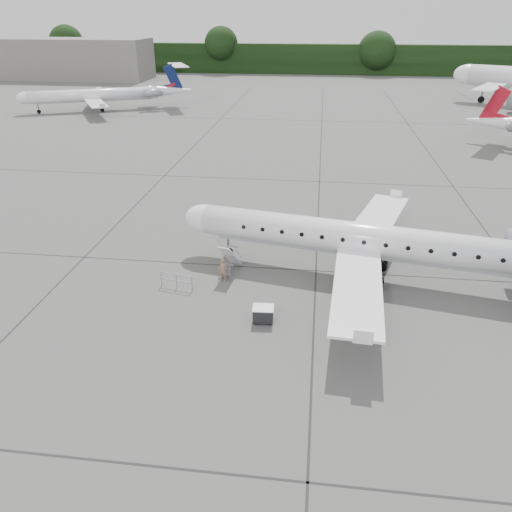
# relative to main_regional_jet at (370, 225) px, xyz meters

# --- Properties ---
(ground) EXTENTS (320.00, 320.00, 0.00)m
(ground) POSITION_rel_main_regional_jet_xyz_m (0.97, -7.13, -3.77)
(ground) COLOR #5B5B59
(ground) RESTS_ON ground
(treeline) EXTENTS (260.00, 4.00, 8.00)m
(treeline) POSITION_rel_main_regional_jet_xyz_m (0.97, 122.87, 0.23)
(treeline) COLOR black
(treeline) RESTS_ON ground
(terminal_building) EXTENTS (40.00, 14.00, 10.00)m
(terminal_building) POSITION_rel_main_regional_jet_xyz_m (-69.03, 102.87, 1.23)
(terminal_building) COLOR slate
(terminal_building) RESTS_ON ground
(main_regional_jet) EXTENTS (32.89, 26.39, 7.54)m
(main_regional_jet) POSITION_rel_main_regional_jet_xyz_m (0.00, 0.00, 0.00)
(main_regional_jet) COLOR white
(main_regional_jet) RESTS_ON ground
(airstair) EXTENTS (1.29, 2.51, 2.36)m
(airstair) POSITION_rel_main_regional_jet_xyz_m (-9.14, -0.56, -2.59)
(airstair) COLOR white
(airstair) RESTS_ON ground
(passenger) EXTENTS (0.68, 0.55, 1.61)m
(passenger) POSITION_rel_main_regional_jet_xyz_m (-9.39, -1.88, -2.96)
(passenger) COLOR #926850
(passenger) RESTS_ON ground
(safety_railing) EXTENTS (2.17, 0.51, 1.00)m
(safety_railing) POSITION_rel_main_regional_jet_xyz_m (-12.20, -3.22, -3.27)
(safety_railing) COLOR gray
(safety_railing) RESTS_ON ground
(baggage_cart) EXTENTS (1.21, 1.00, 1.00)m
(baggage_cart) POSITION_rel_main_regional_jet_xyz_m (-6.20, -6.37, -3.27)
(baggage_cart) COLOR black
(baggage_cart) RESTS_ON ground
(bg_regional_left) EXTENTS (34.90, 30.91, 7.57)m
(bg_regional_left) POSITION_rel_main_regional_jet_xyz_m (-44.06, 58.05, 0.02)
(bg_regional_left) COLOR white
(bg_regional_left) RESTS_ON ground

